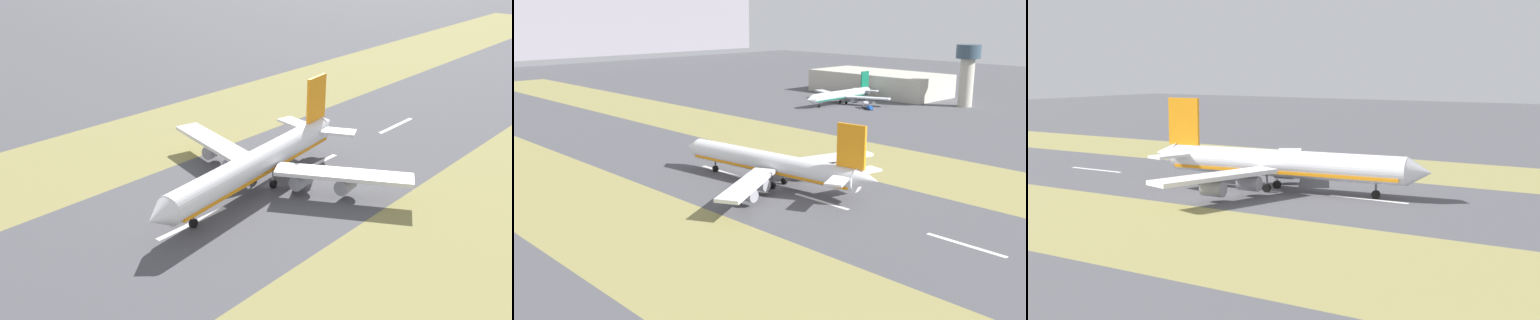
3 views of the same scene
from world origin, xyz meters
The scene contains 7 objects.
ground_plane centered at (0.00, 0.00, 0.00)m, with size 800.00×800.00×0.00m, color #4C4C51.
grass_median_west centered at (-45.00, 0.00, 0.00)m, with size 40.00×600.00×0.01m, color olive.
grass_median_east centered at (45.00, 0.00, 0.00)m, with size 40.00×600.00×0.01m, color olive.
centreline_dash_near centered at (0.00, -56.37, 0.01)m, with size 1.20×18.00×0.01m, color silver.
centreline_dash_mid centered at (0.00, -16.37, 0.01)m, with size 1.20×18.00×0.01m, color silver.
centreline_dash_far centered at (0.00, 23.63, 0.01)m, with size 1.20×18.00×0.01m, color silver.
airplane_main_jet centered at (1.35, 1.74, 6.02)m, with size 63.68×67.18×20.20m.
Camera 1 is at (-78.42, 93.58, 55.30)m, focal length 42.00 mm.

